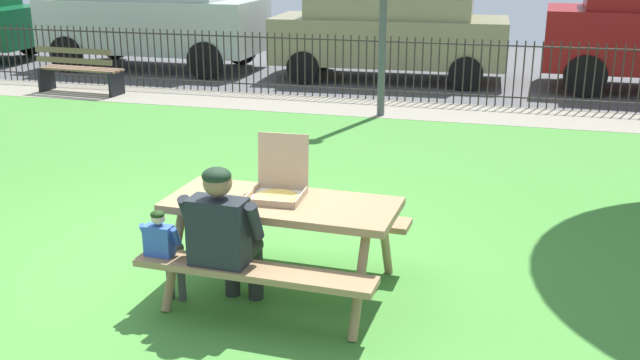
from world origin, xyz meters
name	(u,v)px	position (x,y,z in m)	size (l,w,h in m)	color
ground	(262,201)	(0.00, 1.59, -0.01)	(28.00, 11.18, 0.02)	#458736
cobblestone_walkway	(357,107)	(0.00, 6.48, 0.00)	(28.00, 1.40, 0.01)	gray
street_asphalt	(399,66)	(0.00, 10.93, -0.01)	(28.00, 7.49, 0.01)	#515154
picnic_table_foreground	(282,222)	(0.88, -0.43, 0.60)	(1.86, 1.56, 0.79)	#977651
pizza_box_open	(278,185)	(0.82, -0.32, 0.86)	(0.43, 0.46, 0.47)	tan
adult_at_table	(225,234)	(0.60, -0.92, 0.66)	(0.62, 0.60, 1.19)	#252525
child_at_table	(164,248)	(0.11, -0.93, 0.50)	(0.31, 0.30, 0.82)	#454545
iron_fence_streetside	(366,67)	(0.00, 7.18, 0.57)	(21.49, 0.03, 1.12)	#2D2823
park_bench_left	(79,71)	(-5.19, 6.34, 0.42)	(1.62, 0.57, 0.85)	brown
parked_car_left	(153,8)	(-5.12, 9.26, 1.31)	(4.72, 2.12, 2.46)	#B5BDB8
parked_car_center	(390,24)	(0.05, 9.26, 1.10)	(4.67, 2.11, 2.08)	#928962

